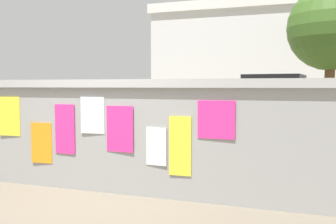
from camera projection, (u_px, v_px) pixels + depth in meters
ground at (216, 131)px, 13.30m from camera, size 60.00×60.00×0.00m
poster_wall at (108, 134)px, 5.70m from camera, size 7.91×0.42×1.70m
auto_rickshaw_truck at (232, 115)px, 8.94m from camera, size 3.74×1.88×1.85m
motorcycle at (87, 129)px, 9.81m from camera, size 1.89×0.57×0.87m
bicycle_near at (309, 167)px, 5.75m from camera, size 1.69×0.47×0.95m
person_walking at (60, 119)px, 6.95m from camera, size 0.44×0.44×1.62m
person_bystander at (99, 105)px, 11.89m from camera, size 0.46×0.46×1.62m
tree_roadside at (331, 28)px, 13.24m from camera, size 3.05×3.05×5.19m
building_background at (267, 60)px, 21.06m from camera, size 12.44×5.11×6.07m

